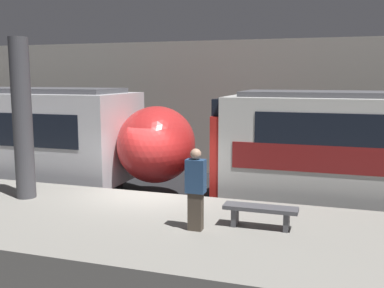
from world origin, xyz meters
The scene contains 6 objects.
ground_plane centered at (0.00, 0.00, 0.00)m, with size 120.00×120.00×0.00m, color black.
platform centered at (0.00, -2.28, 0.47)m, with size 40.00×4.56×0.94m.
station_rear_barrier centered at (0.00, 7.04, 2.71)m, with size 50.00×0.15×5.42m.
support_pillar_near centered at (-2.77, -1.48, 2.94)m, with size 0.48×0.48×3.99m.
person_waiting centered at (2.07, -2.48, 1.81)m, with size 0.38×0.24×1.65m.
platform_bench centered at (3.28, -1.95, 1.28)m, with size 1.50×0.40×0.45m.
Camera 1 is at (4.67, -10.73, 3.99)m, focal length 42.00 mm.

